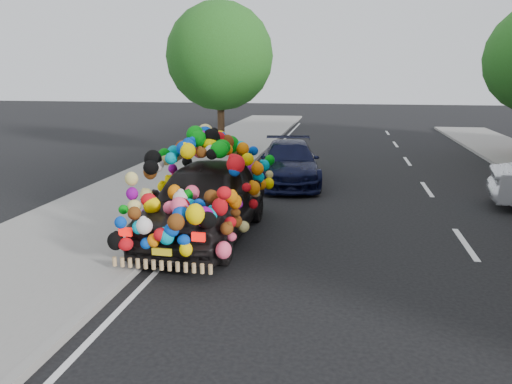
# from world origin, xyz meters

# --- Properties ---
(ground) EXTENTS (100.00, 100.00, 0.00)m
(ground) POSITION_xyz_m (0.00, 0.00, 0.00)
(ground) COLOR black
(ground) RESTS_ON ground
(sidewalk) EXTENTS (4.00, 60.00, 0.12)m
(sidewalk) POSITION_xyz_m (-4.30, 0.00, 0.06)
(sidewalk) COLOR gray
(sidewalk) RESTS_ON ground
(kerb) EXTENTS (0.15, 60.00, 0.13)m
(kerb) POSITION_xyz_m (-2.35, 0.00, 0.07)
(kerb) COLOR gray
(kerb) RESTS_ON ground
(lane_markings) EXTENTS (6.00, 50.00, 0.01)m
(lane_markings) POSITION_xyz_m (3.60, 0.00, 0.01)
(lane_markings) COLOR silver
(lane_markings) RESTS_ON ground
(tree_near_sidewalk) EXTENTS (4.20, 4.20, 6.13)m
(tree_near_sidewalk) POSITION_xyz_m (-3.80, 9.50, 4.02)
(tree_near_sidewalk) COLOR #332114
(tree_near_sidewalk) RESTS_ON ground
(plush_art_car) EXTENTS (2.41, 4.94, 2.24)m
(plush_art_car) POSITION_xyz_m (-1.69, -0.39, 1.15)
(plush_art_car) COLOR black
(plush_art_car) RESTS_ON ground
(navy_sedan) EXTENTS (2.37, 4.62, 1.28)m
(navy_sedan) POSITION_xyz_m (-0.55, 5.25, 0.64)
(navy_sedan) COLOR black
(navy_sedan) RESTS_ON ground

